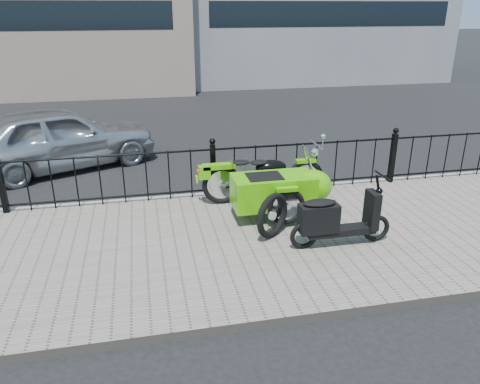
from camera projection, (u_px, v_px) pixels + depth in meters
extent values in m
plane|color=black|center=(227.00, 233.00, 7.36)|extent=(120.00, 120.00, 0.00)
cube|color=slate|center=(233.00, 244.00, 6.89)|extent=(30.00, 3.80, 0.12)
cube|color=gray|center=(212.00, 196.00, 8.65)|extent=(30.00, 0.10, 0.12)
cylinder|color=black|center=(213.00, 150.00, 8.18)|extent=(14.00, 0.04, 0.04)
cylinder|color=black|center=(213.00, 189.00, 8.45)|extent=(14.00, 0.04, 0.04)
cube|color=black|center=(2.00, 185.00, 7.64)|extent=(0.09, 0.09, 0.96)
cube|color=black|center=(213.00, 171.00, 8.32)|extent=(0.09, 0.09, 0.96)
sphere|color=black|center=(212.00, 141.00, 8.12)|extent=(0.11, 0.11, 0.11)
cube|color=black|center=(392.00, 158.00, 9.00)|extent=(0.09, 0.09, 0.96)
sphere|color=black|center=(396.00, 131.00, 8.80)|extent=(0.11, 0.11, 0.11)
cube|color=black|center=(334.00, 14.00, 19.43)|extent=(10.50, 0.06, 1.00)
torus|color=black|center=(305.00, 178.00, 8.33)|extent=(0.69, 0.09, 0.69)
torus|color=black|center=(222.00, 185.00, 8.04)|extent=(0.69, 0.09, 0.69)
torus|color=black|center=(286.00, 207.00, 7.16)|extent=(0.60, 0.08, 0.60)
cube|color=gray|center=(264.00, 181.00, 8.18)|extent=(0.34, 0.22, 0.24)
cylinder|color=black|center=(264.00, 184.00, 8.21)|extent=(1.40, 0.04, 0.04)
ellipsoid|color=black|center=(271.00, 167.00, 8.11)|extent=(0.54, 0.29, 0.26)
cylinder|color=silver|center=(316.00, 144.00, 8.14)|extent=(0.03, 0.56, 0.03)
cylinder|color=silver|center=(309.00, 162.00, 8.23)|extent=(0.25, 0.04, 0.59)
sphere|color=silver|center=(315.00, 152.00, 8.19)|extent=(0.15, 0.15, 0.15)
cube|color=#4CB207|center=(306.00, 161.00, 8.21)|extent=(0.36, 0.12, 0.06)
cube|color=#4CB207|center=(219.00, 166.00, 7.91)|extent=(0.55, 0.16, 0.08)
ellipsoid|color=black|center=(259.00, 162.00, 8.03)|extent=(0.31, 0.22, 0.08)
ellipsoid|color=black|center=(241.00, 163.00, 7.96)|extent=(0.31, 0.22, 0.08)
sphere|color=red|center=(198.00, 171.00, 7.86)|extent=(0.07, 0.07, 0.07)
cube|color=yellow|center=(197.00, 179.00, 8.01)|extent=(0.02, 0.14, 0.10)
cube|color=#4CB207|center=(273.00, 191.00, 7.45)|extent=(1.30, 0.62, 0.50)
ellipsoid|color=#4CB207|center=(312.00, 186.00, 7.57)|extent=(0.65, 0.60, 0.54)
cube|color=black|center=(264.00, 178.00, 7.34)|extent=(0.55, 0.43, 0.06)
cube|color=#4CB207|center=(287.00, 189.00, 7.05)|extent=(0.34, 0.11, 0.06)
torus|color=black|center=(376.00, 228.00, 6.80)|extent=(0.41, 0.07, 0.41)
torus|color=black|center=(304.00, 235.00, 6.58)|extent=(0.41, 0.07, 0.41)
cube|color=black|center=(341.00, 231.00, 6.68)|extent=(1.00, 0.22, 0.10)
cube|color=black|center=(318.00, 218.00, 6.53)|extent=(0.55, 0.26, 0.40)
ellipsoid|color=black|center=(320.00, 203.00, 6.44)|extent=(0.47, 0.24, 0.09)
cube|color=black|center=(372.00, 210.00, 6.67)|extent=(0.12, 0.30, 0.55)
cylinder|color=black|center=(379.00, 190.00, 6.57)|extent=(0.16, 0.04, 0.45)
cylinder|color=black|center=(383.00, 176.00, 6.50)|extent=(0.03, 0.44, 0.03)
torus|color=black|center=(272.00, 216.00, 6.86)|extent=(0.61, 0.50, 0.69)
imported|color=#ACAFB4|center=(59.00, 138.00, 10.05)|extent=(4.36, 3.13, 1.38)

